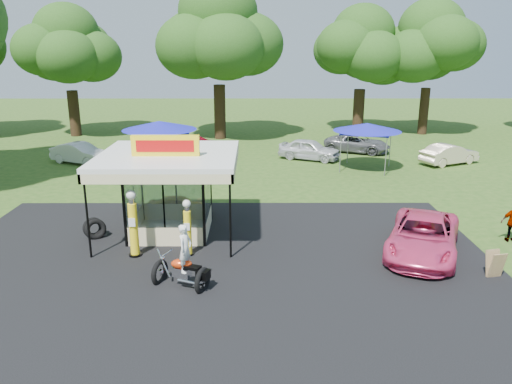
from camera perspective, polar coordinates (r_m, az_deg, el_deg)
ground at (r=16.25m, az=-5.26°, el=-11.03°), size 120.00×120.00×0.00m
asphalt_apron at (r=18.03m, az=-4.72°, el=-8.05°), size 20.00×14.00×0.04m
gas_station_kiosk at (r=20.46m, az=-9.79°, el=0.02°), size 5.40×5.40×4.18m
gas_pump_left at (r=18.61m, az=-13.84°, el=-3.72°), size 0.47×0.47×2.54m
gas_pump_right at (r=18.38m, az=-7.82°, el=-4.24°), size 0.40×0.40×2.16m
motorcycle at (r=16.09m, az=-8.25°, el=-7.99°), size 1.96×1.47×2.23m
spare_tires at (r=21.06m, az=-17.98°, el=-3.99°), size 1.07×0.93×0.87m
a_frame_sign at (r=18.54m, az=25.64°, el=-7.49°), size 0.55×0.55×0.92m
kiosk_car at (r=22.92m, az=-8.75°, el=-1.55°), size 2.82×1.13×0.96m
pink_sedan at (r=19.45m, az=18.57°, el=-4.80°), size 4.17×5.68×1.43m
bg_car_a at (r=34.79m, az=-19.44°, el=4.20°), size 4.32×3.00×1.35m
bg_car_b at (r=34.88m, az=-6.94°, el=5.21°), size 5.76×4.39×1.55m
bg_car_c at (r=34.13m, az=6.11°, el=4.87°), size 4.46×3.26×1.41m
bg_car_d at (r=37.11m, az=11.48°, el=5.47°), size 5.11×3.92×1.29m
bg_car_e at (r=34.96m, az=21.23°, el=4.06°), size 4.25×3.03×1.33m
tent_west at (r=30.76m, az=-10.98°, el=7.42°), size 4.47×4.47×3.13m
tent_east at (r=31.60m, az=12.60°, el=7.20°), size 4.16×4.16×2.91m
oak_far_b at (r=45.41m, az=-20.67°, el=14.51°), size 8.90×8.90×10.62m
oak_far_c at (r=41.49m, az=-4.32°, el=16.97°), size 10.59×10.59×12.48m
oak_far_d at (r=44.93m, az=11.99°, el=15.18°), size 8.94×8.94×10.65m
oak_far_e at (r=45.94m, az=19.21°, el=15.01°), size 9.29×9.29×11.06m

